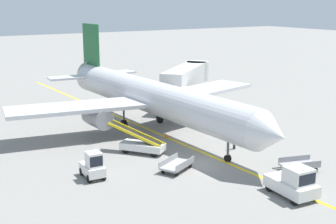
% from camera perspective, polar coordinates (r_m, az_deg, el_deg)
% --- Properties ---
extents(ground_plane, '(300.00, 300.00, 0.00)m').
position_cam_1_polar(ground_plane, '(37.99, 4.13, -6.30)').
color(ground_plane, gray).
extents(taxi_line_yellow, '(3.95, 79.93, 0.01)m').
position_cam_1_polar(taxi_line_yellow, '(42.73, 1.94, -4.00)').
color(taxi_line_yellow, yellow).
rests_on(taxi_line_yellow, ground).
extents(airliner, '(28.58, 35.31, 10.10)m').
position_cam_1_polar(airliner, '(47.08, -2.29, 1.94)').
color(airliner, silver).
rests_on(airliner, ground).
extents(jet_bridge, '(11.36, 10.16, 4.85)m').
position_cam_1_polar(jet_bridge, '(59.01, 2.48, 4.43)').
color(jet_bridge, beige).
rests_on(jet_bridge, ground).
extents(pushback_tug, '(2.16, 3.73, 2.20)m').
position_cam_1_polar(pushback_tug, '(32.52, 15.12, -8.38)').
color(pushback_tug, silver).
rests_on(pushback_tug, ground).
extents(baggage_tug_near_wing, '(1.45, 2.47, 2.10)m').
position_cam_1_polar(baggage_tug_near_wing, '(35.01, -9.18, -6.59)').
color(baggage_tug_near_wing, silver).
rests_on(baggage_tug_near_wing, ground).
extents(belt_loader_forward_hold, '(4.03, 4.73, 2.59)m').
position_cam_1_polar(belt_loader_forward_hold, '(40.28, -3.28, -3.96)').
color(belt_loader_forward_hold, silver).
rests_on(belt_loader_forward_hold, ground).
extents(baggage_cart_loaded, '(3.83, 2.25, 0.94)m').
position_cam_1_polar(baggage_cart_loaded, '(37.61, 15.77, -6.25)').
color(baggage_cart_loaded, '#A5A5A8').
rests_on(baggage_cart_loaded, ground).
extents(baggage_cart_empty_trailing, '(3.71, 2.66, 0.94)m').
position_cam_1_polar(baggage_cart_empty_trailing, '(36.20, 1.09, -6.50)').
color(baggage_cart_empty_trailing, '#A5A5A8').
rests_on(baggage_cart_empty_trailing, ground).
extents(ground_crew_marshaller, '(0.36, 0.24, 1.70)m').
position_cam_1_polar(ground_crew_marshaller, '(41.60, 8.14, -3.31)').
color(ground_crew_marshaller, '#26262D').
rests_on(ground_crew_marshaller, ground).
extents(safety_cone_nose_left, '(0.36, 0.36, 0.44)m').
position_cam_1_polar(safety_cone_nose_left, '(44.76, -0.24, -2.88)').
color(safety_cone_nose_left, orange).
rests_on(safety_cone_nose_left, ground).
extents(safety_cone_wingtip_left, '(0.36, 0.36, 0.44)m').
position_cam_1_polar(safety_cone_wingtip_left, '(52.84, 5.66, -0.38)').
color(safety_cone_wingtip_left, orange).
rests_on(safety_cone_wingtip_left, ground).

